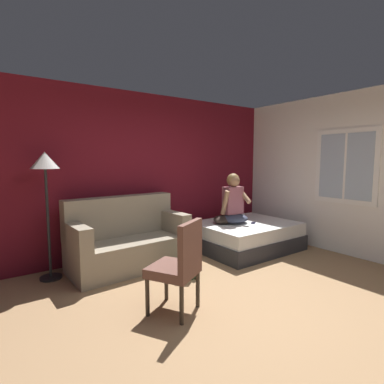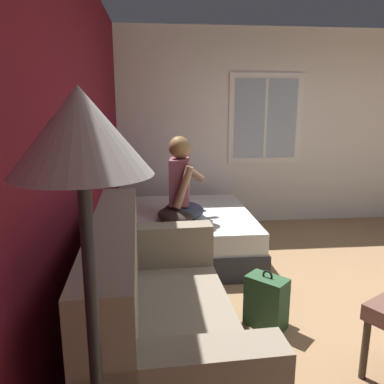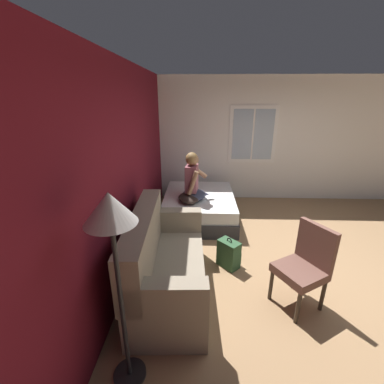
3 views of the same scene
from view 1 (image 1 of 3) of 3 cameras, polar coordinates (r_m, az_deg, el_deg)
name	(u,v)px [view 1 (image 1 of 3)]	position (r m, az deg, el deg)	size (l,w,h in m)	color
ground_plane	(245,310)	(3.49, 9.97, -21.19)	(40.00, 40.00, 0.00)	#93704C
wall_back_accent	(138,174)	(5.19, -10.17, 3.37)	(10.46, 0.16, 2.70)	maroon
wall_side_with_window	(373,175)	(5.49, 31.23, 2.74)	(0.19, 6.31, 2.70)	silver
bed	(246,236)	(5.50, 10.19, -8.21)	(1.71, 1.37, 0.48)	#2D2D33
couch	(127,241)	(4.62, -12.21, -9.04)	(1.74, 0.90, 1.04)	gray
side_chair	(179,263)	(3.18, -2.46, -13.43)	(0.63, 0.63, 0.98)	#382D23
person_seated	(233,203)	(5.33, 7.89, -2.07)	(0.57, 0.50, 0.88)	#383D51
backpack	(189,262)	(4.23, -0.52, -13.20)	(0.35, 0.35, 0.46)	#2D5133
throw_pillow	(225,219)	(5.34, 6.22, -5.15)	(0.48, 0.36, 0.14)	#2D231E
cell_phone	(253,223)	(5.41, 11.59, -5.78)	(0.07, 0.14, 0.01)	black
floor_lamp	(45,173)	(4.33, -26.14, 3.33)	(0.36, 0.36, 1.70)	black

